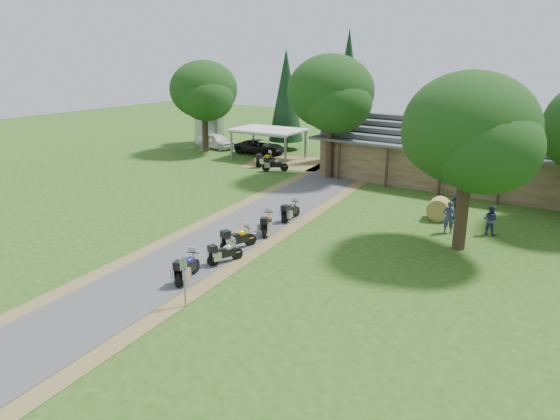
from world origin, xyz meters
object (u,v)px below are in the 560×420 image
Objects in this scene: carport at (268,144)px; lodge at (461,151)px; motorcycle_row_b at (225,251)px; motorcycle_row_d at (267,222)px; silo at (209,112)px; car_dark_suv at (260,143)px; motorcycle_row_e at (291,210)px; motorcycle_row_a at (187,266)px; hay_bale at (439,209)px; motorcycle_carport_b at (275,164)px; car_white_sedan at (216,139)px; motorcycle_row_c at (238,237)px; motorcycle_carport_a at (265,159)px.

lodge is at bearing -0.93° from carport.
motorcycle_row_b is 0.90× the size of motorcycle_row_d.
silo reaches higher than motorcycle_row_d.
car_dark_suv is 21.29m from motorcycle_row_e.
motorcycle_row_a is (13.16, -24.28, -0.72)m from carport.
motorcycle_row_d is 10.64m from hay_bale.
car_dark_suv is 4.06× the size of hay_bale.
lodge is at bearing -16.83° from motorcycle_carport_b.
motorcycle_row_b is 0.94× the size of motorcycle_row_e.
motorcycle_row_b is (15.37, -23.33, -0.44)m from car_dark_suv.
carport is 1.12× the size of car_white_sedan.
motorcycle_row_e is at bearing -146.63° from car_dark_suv.
motorcycle_row_e is (14.20, -15.86, -0.40)m from car_dark_suv.
motorcycle_row_c is 20.34m from motorcycle_carport_a.
motorcycle_row_e is at bearing -38.44° from silo.
motorcycle_row_b is at bearing -133.89° from car_white_sedan.
motorcycle_row_b is at bearing -155.08° from car_dark_suv.
motorcycle_row_d is at bearing -42.24° from silo.
motorcycle_carport_b reaches higher than hay_bale.
motorcycle_row_b is 1.31× the size of hay_bale.
car_dark_suv reaches higher than motorcycle_row_e.
car_white_sedan is at bearing -38.32° from silo.
car_white_sedan is 4.36× the size of hay_bale.
carport is at bearing 10.22° from motorcycle_row_d.
motorcycle_carport_b is at bearing -111.28° from car_white_sedan.
car_dark_suv is at bearing 51.63° from motorcycle_row_b.
car_dark_suv is 7.97m from motorcycle_carport_b.
motorcycle_carport_b is at bearing 6.88° from motorcycle_row_a.
silo is 1.02× the size of carport.
car_white_sedan is at bearing 118.54° from motorcycle_carport_b.
silo is 36.56m from motorcycle_row_a.
carport is 1.20× the size of car_dark_suv.
carport is at bearing -177.18° from lodge.
motorcycle_carport_b is at bearing -111.03° from motorcycle_carport_a.
car_white_sedan is 3.14× the size of motorcycle_row_e.
carport reaches higher than car_white_sedan.
lodge is 16.23× the size of hay_bale.
motorcycle_row_e is 13.37m from motorcycle_carport_b.
lodge is 16.22m from motorcycle_carport_a.
motorcycle_row_c is at bearing -10.81° from motorcycle_row_a.
car_white_sedan is at bearing 83.86° from car_dark_suv.
motorcycle_row_d is at bearing 21.54° from motorcycle_row_c.
silo is at bearing 55.71° from car_white_sedan.
car_white_sedan is 31.13m from motorcycle_row_b.
silo is 3.79× the size of motorcycle_row_b.
car_dark_suv is 2.71× the size of motorcycle_row_a.
car_dark_suv is at bearing 12.28° from motorcycle_row_a.
carport is at bearing -18.68° from silo.
car_dark_suv reaches higher than motorcycle_carport_b.
hay_bale is at bearing -124.87° from car_dark_suv.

